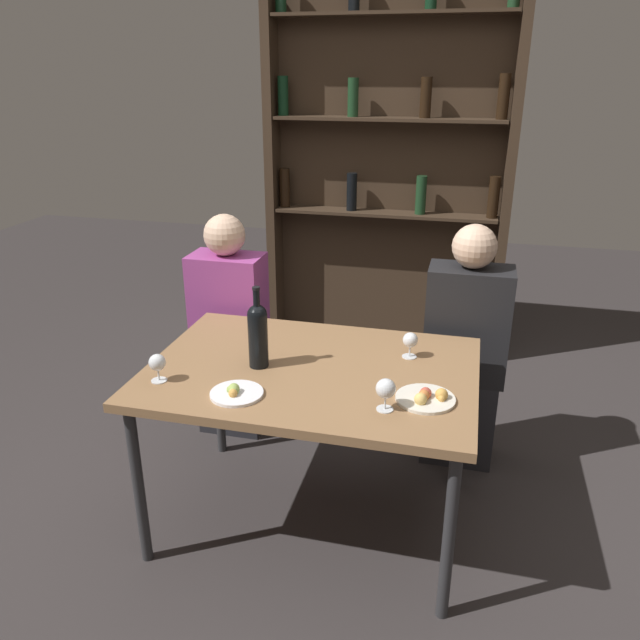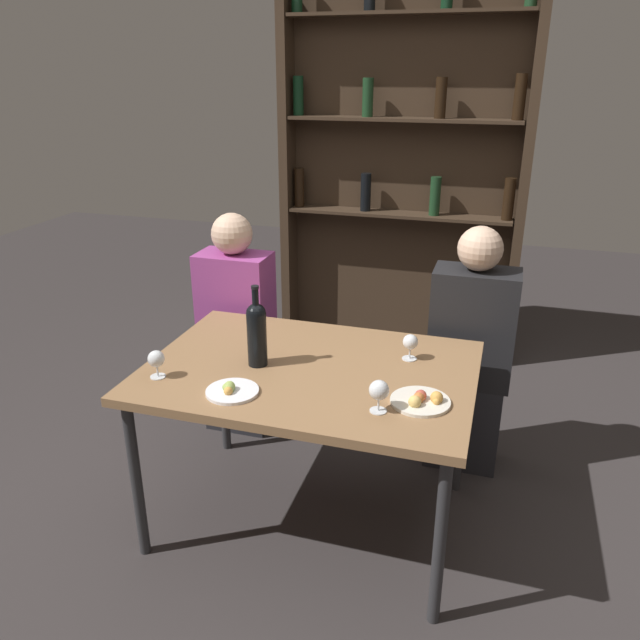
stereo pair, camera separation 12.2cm
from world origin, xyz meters
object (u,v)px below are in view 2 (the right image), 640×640
object	(u,v)px
food_plate_1	(422,400)
food_plate_0	(231,390)
wine_glass_0	(379,391)
wine_glass_1	(156,360)
wine_bottle	(257,331)
seated_person_left	(237,331)
seated_person_right	(469,358)
wine_glass_2	(410,343)

from	to	relation	value
food_plate_1	food_plate_0	bearing A→B (deg)	-169.52
wine_glass_0	wine_glass_1	world-z (taller)	wine_glass_0
wine_bottle	food_plate_1	world-z (taller)	wine_bottle
wine_glass_0	wine_glass_1	size ratio (longest dim) A/B	1.07
wine_glass_1	seated_person_left	bearing A→B (deg)	94.66
wine_bottle	wine_glass_0	size ratio (longest dim) A/B	2.81
seated_person_left	seated_person_right	xyz separation A→B (m)	(1.19, -0.00, 0.01)
wine_glass_1	seated_person_right	bearing A→B (deg)	38.28
wine_glass_0	seated_person_left	xyz separation A→B (m)	(-0.93, 0.89, -0.25)
wine_glass_2	food_plate_0	xyz separation A→B (m)	(-0.57, -0.47, -0.06)
wine_bottle	seated_person_right	xyz separation A→B (m)	(0.79, 0.67, -0.31)
wine_glass_2	food_plate_1	xyz separation A→B (m)	(0.10, -0.35, -0.06)
wine_bottle	food_plate_1	distance (m)	0.70
food_plate_0	food_plate_1	distance (m)	0.69
wine_glass_1	food_plate_1	distance (m)	1.00
wine_glass_1	seated_person_left	distance (m)	0.92
wine_bottle	wine_glass_2	size ratio (longest dim) A/B	3.07
wine_glass_0	seated_person_left	distance (m)	1.31
wine_bottle	wine_glass_0	bearing A→B (deg)	-22.37
wine_glass_0	food_plate_0	xyz separation A→B (m)	(-0.54, -0.03, -0.07)
wine_glass_0	food_plate_1	size ratio (longest dim) A/B	0.55
wine_glass_0	food_plate_1	xyz separation A→B (m)	(0.14, 0.10, -0.07)
wine_glass_1	seated_person_left	world-z (taller)	seated_person_left
wine_glass_1	seated_person_right	world-z (taller)	seated_person_right
food_plate_0	wine_bottle	bearing A→B (deg)	89.47
seated_person_right	wine_bottle	bearing A→B (deg)	-139.94
seated_person_left	food_plate_1	bearing A→B (deg)	-36.51
wine_glass_1	food_plate_1	world-z (taller)	wine_glass_1
wine_glass_0	seated_person_right	world-z (taller)	seated_person_right
seated_person_left	wine_glass_0	bearing A→B (deg)	-43.54
wine_glass_0	food_plate_1	distance (m)	0.18
seated_person_right	wine_glass_0	bearing A→B (deg)	-106.06
wine_glass_1	food_plate_1	xyz separation A→B (m)	(1.00, 0.09, -0.06)
wine_glass_2	seated_person_left	bearing A→B (deg)	155.46
wine_glass_0	food_plate_1	bearing A→B (deg)	35.32
seated_person_left	seated_person_right	distance (m)	1.19
food_plate_1	seated_person_left	bearing A→B (deg)	143.49
wine_glass_2	food_plate_1	bearing A→B (deg)	-73.93
wine_glass_0	food_plate_0	bearing A→B (deg)	-176.94
wine_glass_2	seated_person_left	size ratio (longest dim) A/B	0.09
food_plate_0	seated_person_left	distance (m)	1.02
wine_bottle	wine_glass_0	world-z (taller)	wine_bottle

